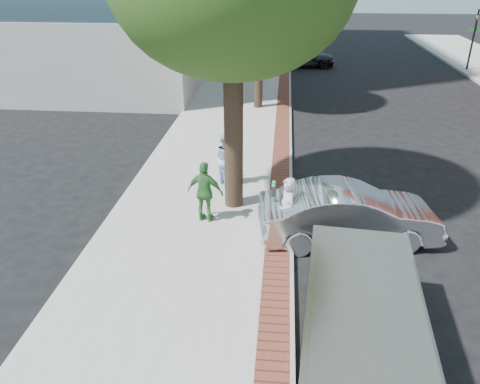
# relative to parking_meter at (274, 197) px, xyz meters

# --- Properties ---
(ground) EXTENTS (120.00, 120.00, 0.00)m
(ground) POSITION_rel_parking_meter_xyz_m (-0.56, -0.33, -1.21)
(ground) COLOR black
(ground) RESTS_ON ground
(sidewalk) EXTENTS (5.00, 60.00, 0.15)m
(sidewalk) POSITION_rel_parking_meter_xyz_m (-2.06, 7.67, -1.13)
(sidewalk) COLOR #9E9991
(sidewalk) RESTS_ON ground
(brick_strip) EXTENTS (0.60, 60.00, 0.01)m
(brick_strip) POSITION_rel_parking_meter_xyz_m (0.14, 7.67, -1.05)
(brick_strip) COLOR brown
(brick_strip) RESTS_ON sidewalk
(curb) EXTENTS (0.10, 60.00, 0.15)m
(curb) POSITION_rel_parking_meter_xyz_m (0.49, 7.67, -1.13)
(curb) COLOR gray
(curb) RESTS_ON ground
(office_base) EXTENTS (18.20, 22.20, 4.00)m
(office_base) POSITION_rel_parking_meter_xyz_m (-13.56, 21.67, 0.79)
(office_base) COLOR gray
(office_base) RESTS_ON ground
(signal_near) EXTENTS (0.70, 0.15, 3.80)m
(signal_near) POSITION_rel_parking_meter_xyz_m (0.34, 21.67, 1.05)
(signal_near) COLOR black
(signal_near) RESTS_ON ground
(signal_far) EXTENTS (0.70, 0.15, 3.80)m
(signal_far) POSITION_rel_parking_meter_xyz_m (11.94, 21.67, 1.05)
(signal_far) COLOR black
(signal_far) RESTS_ON ground
(parking_meter) EXTENTS (0.12, 0.32, 1.47)m
(parking_meter) POSITION_rel_parking_meter_xyz_m (0.00, 0.00, 0.00)
(parking_meter) COLOR gray
(parking_meter) RESTS_ON sidewalk
(person_gray) EXTENTS (0.60, 0.73, 1.71)m
(person_gray) POSITION_rel_parking_meter_xyz_m (0.34, -0.28, -0.20)
(person_gray) COLOR #B6B6BB
(person_gray) RESTS_ON sidewalk
(person_officer) EXTENTS (0.96, 1.02, 1.67)m
(person_officer) POSITION_rel_parking_meter_xyz_m (-1.53, 2.92, -0.22)
(person_officer) COLOR #9CBBF1
(person_officer) RESTS_ON sidewalk
(person_green) EXTENTS (1.04, 0.58, 1.68)m
(person_green) POSITION_rel_parking_meter_xyz_m (-1.81, 0.57, -0.21)
(person_green) COLOR #3A7C38
(person_green) RESTS_ON sidewalk
(sedan_silver) EXTENTS (4.66, 2.16, 1.48)m
(sedan_silver) POSITION_rel_parking_meter_xyz_m (1.91, 0.14, -0.47)
(sedan_silver) COLOR silver
(sedan_silver) RESTS_ON ground
(bg_car) EXTENTS (4.36, 1.94, 1.46)m
(bg_car) POSITION_rel_parking_meter_xyz_m (1.31, 22.10, -0.48)
(bg_car) COLOR black
(bg_car) RESTS_ON ground
(van) EXTENTS (2.28, 4.98, 1.78)m
(van) POSITION_rel_parking_meter_xyz_m (1.58, -4.25, -0.23)
(van) COLOR gray
(van) RESTS_ON ground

